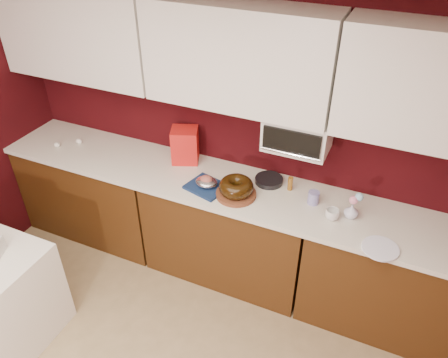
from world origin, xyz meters
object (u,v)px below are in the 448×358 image
bundt_cake (236,187)px  flower_vase (351,210)px  blue_jar (313,198)px  foil_ham_nest (206,182)px  coffee_mug (332,213)px  toaster_oven (298,132)px  pandoro_box (185,145)px

bundt_cake → flower_vase: bundt_cake is taller
bundt_cake → blue_jar: 0.56m
foil_ham_nest → coffee_mug: size_ratio=1.79×
toaster_oven → bundt_cake: 0.59m
blue_jar → bundt_cake: bearing=-165.1°
pandoro_box → coffee_mug: 1.30m
foil_ham_nest → pandoro_box: 0.44m
blue_jar → flower_vase: flower_vase is taller
bundt_cake → flower_vase: bearing=6.6°
toaster_oven → flower_vase: bearing=-20.1°
pandoro_box → flower_vase: pandoro_box is taller
toaster_oven → pandoro_box: 0.98m
bundt_cake → foil_ham_nest: (-0.24, -0.00, -0.03)m
coffee_mug → blue_jar: size_ratio=0.98×
foil_ham_nest → coffee_mug: 0.95m
foil_ham_nest → flower_vase: size_ratio=1.43×
foil_ham_nest → bundt_cake: bearing=0.8°
foil_ham_nest → flower_vase: flower_vase is taller
toaster_oven → flower_vase: toaster_oven is taller
blue_jar → coffee_mug: bearing=-36.4°
foil_ham_nest → flower_vase: bearing=5.3°
bundt_cake → pandoro_box: bearing=153.8°
bundt_cake → blue_jar: bundt_cake is taller
coffee_mug → flower_vase: (0.11, 0.07, 0.01)m
bundt_cake → blue_jar: size_ratio=2.62×
bundt_cake → blue_jar: (0.54, 0.14, -0.03)m
toaster_oven → bundt_cake: bearing=-142.5°
toaster_oven → pandoro_box: toaster_oven is taller
toaster_oven → flower_vase: (0.47, -0.17, -0.42)m
toaster_oven → foil_ham_nest: size_ratio=2.65×
toaster_oven → foil_ham_nest: 0.77m
bundt_cake → flower_vase: (0.82, 0.10, -0.02)m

